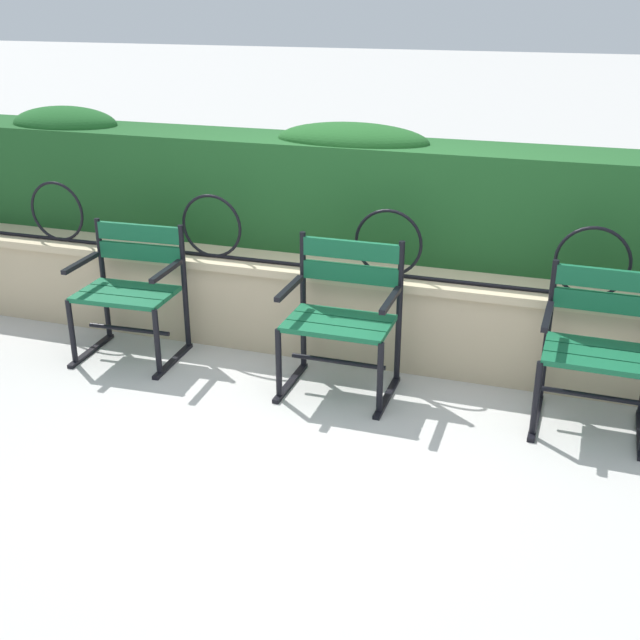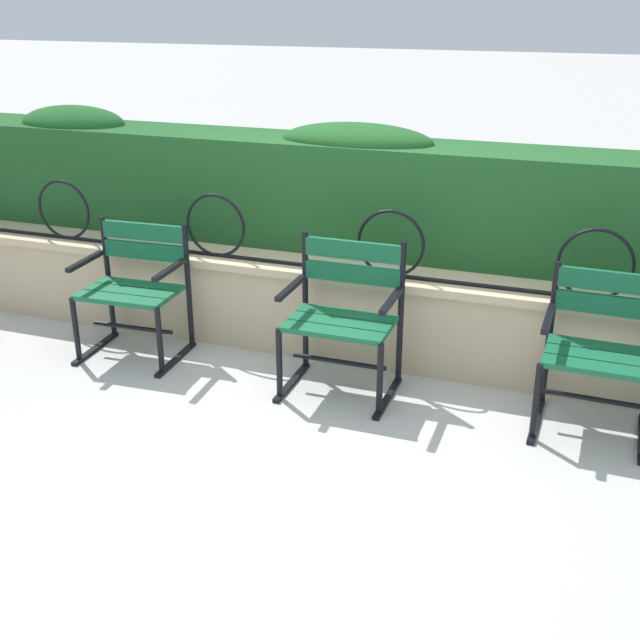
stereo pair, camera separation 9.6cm
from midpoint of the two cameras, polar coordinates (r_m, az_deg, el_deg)
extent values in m
plane|color=#B7B5AF|center=(4.41, -1.27, -7.35)|extent=(60.00, 60.00, 0.00)
cube|color=tan|center=(5.09, 2.22, 0.27)|extent=(8.21, 0.35, 0.54)
cube|color=#CBB58F|center=(4.98, 2.27, 3.42)|extent=(8.21, 0.41, 0.05)
cylinder|color=black|center=(4.90, 2.03, 3.56)|extent=(7.65, 0.02, 0.02)
torus|color=black|center=(5.80, -18.87, 7.40)|extent=(0.42, 0.02, 0.42)
torus|color=black|center=(5.19, -8.35, 6.69)|extent=(0.42, 0.02, 0.42)
torus|color=black|center=(4.79, 4.36, 5.54)|extent=(0.42, 0.02, 0.42)
torus|color=black|center=(4.66, 18.46, 3.94)|extent=(0.42, 0.02, 0.42)
cube|color=#1E5123|center=(5.29, 3.72, 8.84)|extent=(8.04, 0.55, 0.71)
ellipsoid|color=#1D5522|center=(6.25, -18.31, 13.23)|extent=(0.82, 0.50, 0.26)
ellipsoid|color=#1D5220|center=(5.27, 1.81, 12.77)|extent=(1.02, 0.50, 0.23)
cube|color=#145B38|center=(5.03, -15.09, 1.28)|extent=(0.59, 0.15, 0.03)
cube|color=#145B38|center=(5.14, -14.35, 1.82)|extent=(0.59, 0.15, 0.03)
cube|color=#145B38|center=(5.25, -13.63, 2.33)|extent=(0.59, 0.15, 0.03)
cube|color=#145B38|center=(5.24, -13.42, 6.13)|extent=(0.59, 0.06, 0.11)
cube|color=#145B38|center=(5.27, -13.30, 4.78)|extent=(0.59, 0.06, 0.11)
cylinder|color=black|center=(5.21, -10.23, 2.26)|extent=(0.04, 0.04, 0.85)
cylinder|color=black|center=(4.93, -12.18, -1.63)|extent=(0.04, 0.04, 0.44)
cube|color=black|center=(5.17, -11.05, -2.91)|extent=(0.07, 0.52, 0.02)
cube|color=black|center=(4.95, -11.57, 3.47)|extent=(0.06, 0.40, 0.03)
cylinder|color=black|center=(5.48, -15.80, 2.78)|extent=(0.04, 0.04, 0.85)
cylinder|color=black|center=(5.22, -17.93, -0.88)|extent=(0.04, 0.04, 0.44)
cube|color=black|center=(5.45, -16.62, -2.12)|extent=(0.07, 0.52, 0.02)
cube|color=black|center=(5.23, -17.35, 3.94)|extent=(0.06, 0.40, 0.03)
cylinder|color=black|center=(5.23, -14.09, -0.66)|extent=(0.56, 0.06, 0.03)
cube|color=#145B38|center=(4.42, 0.21, -0.90)|extent=(0.60, 0.13, 0.03)
cube|color=#145B38|center=(4.54, 0.74, -0.25)|extent=(0.60, 0.13, 0.03)
cube|color=#145B38|center=(4.66, 1.25, 0.37)|extent=(0.60, 0.13, 0.03)
cube|color=#145B38|center=(4.63, 1.66, 5.06)|extent=(0.60, 0.03, 0.11)
cube|color=#145B38|center=(4.67, 1.64, 3.38)|extent=(0.60, 0.03, 0.11)
cylinder|color=black|center=(4.68, 5.13, 0.44)|extent=(0.04, 0.04, 0.89)
cylinder|color=black|center=(4.39, 3.72, -4.29)|extent=(0.04, 0.04, 0.44)
cube|color=black|center=(4.65, 4.25, -5.57)|extent=(0.04, 0.52, 0.02)
cube|color=black|center=(4.40, 4.48, 1.44)|extent=(0.04, 0.40, 0.03)
cylinder|color=black|center=(4.84, -1.79, 1.28)|extent=(0.04, 0.04, 0.89)
cylinder|color=black|center=(4.56, -3.60, -3.23)|extent=(0.04, 0.04, 0.44)
cube|color=black|center=(4.81, -2.70, -4.52)|extent=(0.04, 0.52, 0.02)
cube|color=black|center=(4.56, -2.84, 2.29)|extent=(0.04, 0.40, 0.03)
cylinder|color=black|center=(4.64, 0.73, -3.01)|extent=(0.57, 0.03, 0.03)
cube|color=#145B38|center=(4.26, 18.69, -3.13)|extent=(0.55, 0.14, 0.03)
cube|color=#145B38|center=(4.38, 18.76, -2.40)|extent=(0.55, 0.14, 0.03)
cube|color=#145B38|center=(4.51, 18.83, -1.70)|extent=(0.55, 0.14, 0.03)
cube|color=#145B38|center=(4.48, 19.42, 2.80)|extent=(0.55, 0.04, 0.11)
cube|color=#145B38|center=(4.53, 19.21, 1.22)|extent=(0.55, 0.04, 0.11)
cylinder|color=black|center=(4.61, 15.49, -0.89)|extent=(0.04, 0.04, 0.86)
cylinder|color=black|center=(4.31, 14.67, -5.59)|extent=(0.04, 0.04, 0.44)
cube|color=black|center=(4.57, 14.67, -6.82)|extent=(0.05, 0.52, 0.02)
cube|color=black|center=(4.32, 15.45, 0.24)|extent=(0.04, 0.40, 0.03)
cylinder|color=black|center=(4.48, 18.38, -5.20)|extent=(0.52, 0.04, 0.03)
camera|label=1|loc=(0.05, -90.64, -0.27)|focal=44.45mm
camera|label=2|loc=(0.05, 89.36, 0.27)|focal=44.45mm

